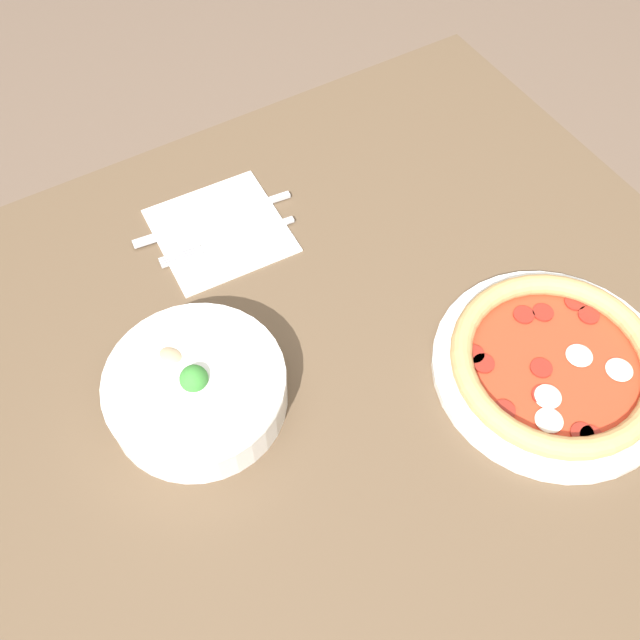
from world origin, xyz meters
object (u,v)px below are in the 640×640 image
Objects in this scene: pizza at (555,364)px; bowl at (197,387)px; fork at (230,240)px; knife at (220,217)px.

bowl is at bearing 64.86° from pizza.
pizza is at bearing 129.21° from fork.
fork is (0.37, 0.24, -0.01)m from pizza.
knife is at bearing 29.27° from pizza.
bowl is 0.91× the size of knife.
fork is at bearing 33.00° from pizza.
pizza reaches higher than knife.
fork is at bearing 86.42° from knife.
bowl reaches higher than pizza.
bowl reaches higher than fork.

